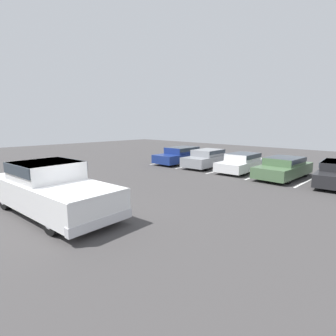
# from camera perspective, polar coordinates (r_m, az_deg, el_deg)

# --- Properties ---
(ground_plane) EXTENTS (60.00, 60.00, 0.00)m
(ground_plane) POSITION_cam_1_polar(r_m,az_deg,el_deg) (9.96, -21.76, -9.34)
(ground_plane) COLOR #423F3F
(stall_stripe_a) EXTENTS (0.12, 4.39, 0.01)m
(stall_stripe_a) POSITION_cam_1_polar(r_m,az_deg,el_deg) (21.57, 0.32, 1.43)
(stall_stripe_a) COLOR white
(stall_stripe_a) RESTS_ON ground_plane
(stall_stripe_b) EXTENTS (0.12, 4.39, 0.01)m
(stall_stripe_b) POSITION_cam_1_polar(r_m,az_deg,el_deg) (19.88, 5.83, 0.66)
(stall_stripe_b) COLOR white
(stall_stripe_b) RESTS_ON ground_plane
(stall_stripe_c) EXTENTS (0.12, 4.39, 0.01)m
(stall_stripe_c) POSITION_cam_1_polar(r_m,az_deg,el_deg) (18.41, 12.29, -0.25)
(stall_stripe_c) COLOR white
(stall_stripe_c) RESTS_ON ground_plane
(stall_stripe_d) EXTENTS (0.12, 4.39, 0.01)m
(stall_stripe_d) POSITION_cam_1_polar(r_m,az_deg,el_deg) (17.21, 19.76, -1.30)
(stall_stripe_d) COLOR white
(stall_stripe_d) RESTS_ON ground_plane
(stall_stripe_e) EXTENTS (0.12, 4.39, 0.01)m
(stall_stripe_e) POSITION_cam_1_polar(r_m,az_deg,el_deg) (16.36, 28.18, -2.46)
(stall_stripe_e) COLOR white
(stall_stripe_e) RESTS_ON ground_plane
(pickup_truck) EXTENTS (5.99, 2.52, 1.80)m
(pickup_truck) POSITION_cam_1_polar(r_m,az_deg,el_deg) (10.02, -23.99, -4.02)
(pickup_truck) COLOR white
(pickup_truck) RESTS_ON ground_plane
(parked_sedan_a) EXTENTS (1.93, 4.79, 1.26)m
(parked_sedan_a) POSITION_cam_1_polar(r_m,az_deg,el_deg) (20.72, 2.94, 2.94)
(parked_sedan_a) COLOR navy
(parked_sedan_a) RESTS_ON ground_plane
(parked_sedan_b) EXTENTS (2.04, 4.35, 1.25)m
(parked_sedan_b) POSITION_cam_1_polar(r_m,az_deg,el_deg) (19.08, 8.59, 2.22)
(parked_sedan_b) COLOR gray
(parked_sedan_b) RESTS_ON ground_plane
(parked_sedan_c) EXTENTS (1.89, 4.36, 1.19)m
(parked_sedan_c) POSITION_cam_1_polar(r_m,az_deg,el_deg) (17.75, 15.85, 1.29)
(parked_sedan_c) COLOR silver
(parked_sedan_c) RESTS_ON ground_plane
(parked_sedan_d) EXTENTS (1.94, 4.42, 1.20)m
(parked_sedan_d) POSITION_cam_1_polar(r_m,az_deg,el_deg) (16.47, 23.87, 0.20)
(parked_sedan_d) COLOR #4C6B47
(parked_sedan_d) RESTS_ON ground_plane
(traffic_cone) EXTENTS (0.45, 0.45, 0.57)m
(traffic_cone) POSITION_cam_1_polar(r_m,az_deg,el_deg) (15.12, -25.52, -2.17)
(traffic_cone) COLOR black
(traffic_cone) RESTS_ON ground_plane
(wheel_stop_curb) EXTENTS (1.65, 0.20, 0.14)m
(wheel_stop_curb) POSITION_cam_1_polar(r_m,az_deg,el_deg) (19.51, 25.26, -0.21)
(wheel_stop_curb) COLOR #B7B2A8
(wheel_stop_curb) RESTS_ON ground_plane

